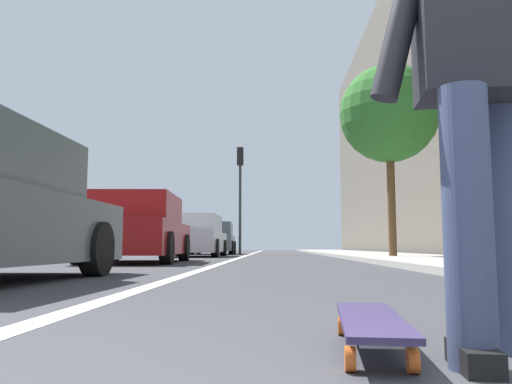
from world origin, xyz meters
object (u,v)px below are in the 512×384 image
(skater_person, at_px, (481,63))
(skateboard, at_px, (371,322))
(parked_car_far, at_px, (195,237))
(traffic_light, at_px, (240,181))
(parked_car_end, at_px, (214,239))
(street_tree_mid, at_px, (389,114))
(parked_car_mid, at_px, (137,230))

(skater_person, bearing_deg, skateboard, 66.72)
(parked_car_far, relative_size, traffic_light, 0.91)
(traffic_light, bearing_deg, skater_person, -174.08)
(traffic_light, bearing_deg, parked_car_end, 43.40)
(parked_car_end, xyz_separation_m, street_tree_mid, (-9.82, -6.00, 3.31))
(skateboard, height_order, parked_car_far, parked_car_far)
(skater_person, distance_m, parked_car_mid, 10.32)
(skateboard, bearing_deg, parked_car_end, 8.05)
(parked_car_far, bearing_deg, street_tree_mid, -124.65)
(skateboard, distance_m, parked_car_far, 16.68)
(parked_car_far, bearing_deg, traffic_light, -16.91)
(skater_person, bearing_deg, parked_car_mid, 20.96)
(parked_car_mid, height_order, parked_car_end, parked_car_mid)
(skater_person, relative_size, parked_car_far, 0.38)
(traffic_light, xyz_separation_m, street_tree_mid, (-8.43, -4.69, 0.76))
(parked_car_mid, xyz_separation_m, parked_car_end, (12.56, -0.23, -0.02))
(skateboard, xyz_separation_m, skater_person, (-0.15, -0.35, 0.84))
(parked_car_mid, bearing_deg, traffic_light, -7.81)
(parked_car_mid, relative_size, parked_car_far, 1.00)
(skateboard, relative_size, traffic_light, 0.18)
(parked_car_end, relative_size, traffic_light, 0.86)
(skateboard, height_order, traffic_light, traffic_light)
(parked_car_mid, height_order, parked_car_far, parked_car_mid)
(parked_car_mid, relative_size, street_tree_mid, 0.80)
(skater_person, xyz_separation_m, parked_car_far, (16.52, 3.46, -0.24))
(skateboard, xyz_separation_m, traffic_light, (20.67, 1.81, 3.15))
(parked_car_mid, xyz_separation_m, street_tree_mid, (2.75, -6.22, 3.29))
(parked_car_mid, distance_m, parked_car_end, 12.57)
(skater_person, distance_m, parked_car_far, 16.88)
(skater_person, bearing_deg, parked_car_end, 8.87)
(skateboard, height_order, parked_car_end, parked_car_end)
(parked_car_far, height_order, traffic_light, traffic_light)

